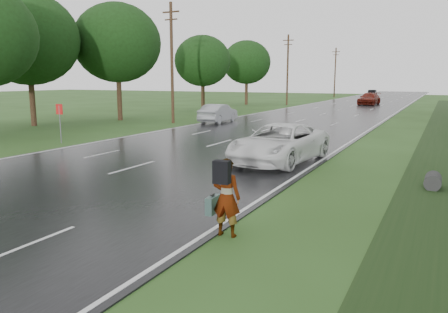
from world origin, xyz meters
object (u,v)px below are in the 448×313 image
Objects in this scene: pedestrian at (225,196)px; white_pickup at (280,143)px; road_sign at (60,115)px; silver_sedan at (218,113)px.

white_pickup is (-2.05, 9.51, -0.09)m from pedestrian.
white_pickup is at bearing -81.74° from pedestrian.
road_sign is at bearing -35.03° from pedestrian.
road_sign is 1.20× the size of pedestrian.
silver_sedan is (-12.98, 24.36, -0.15)m from pedestrian.
pedestrian reaches higher than white_pickup.
road_sign is 0.48× the size of silver_sedan.
white_pickup is at bearing 123.55° from silver_sedan.
pedestrian is at bearing 115.25° from silver_sedan.
pedestrian is at bearing -31.12° from road_sign.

